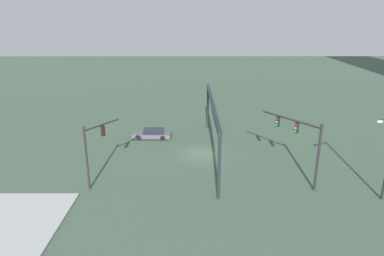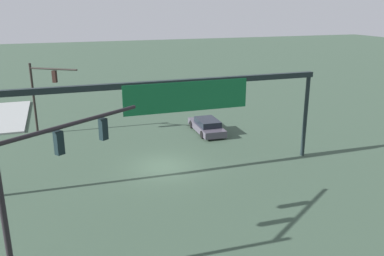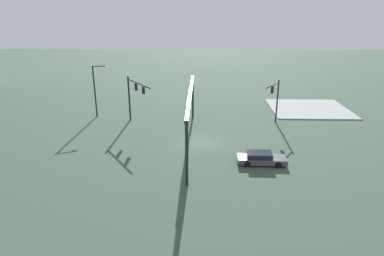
# 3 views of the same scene
# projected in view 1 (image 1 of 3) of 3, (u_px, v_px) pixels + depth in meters

# --- Properties ---
(ground_plane) EXTENTS (197.34, 197.34, 0.00)m
(ground_plane) POSITION_uv_depth(u_px,v_px,m) (201.00, 154.00, 39.04)
(ground_plane) COLOR #384D3D
(traffic_signal_near_corner) EXTENTS (3.62, 2.41, 5.92)m
(traffic_signal_near_corner) POSITION_uv_depth(u_px,v_px,m) (94.00, 145.00, 30.74)
(traffic_signal_near_corner) COLOR black
(traffic_signal_near_corner) RESTS_ON ground
(traffic_signal_opposite_side) EXTENTS (5.73, 3.98, 6.20)m
(traffic_signal_opposite_side) POSITION_uv_depth(u_px,v_px,m) (302.00, 138.00, 31.11)
(traffic_signal_opposite_side) COLOR black
(traffic_signal_opposite_side) RESTS_ON ground
(overhead_sign_gantry) EXTENTS (20.35, 0.43, 6.03)m
(overhead_sign_gantry) POSITION_uv_depth(u_px,v_px,m) (213.00, 110.00, 37.77)
(overhead_sign_gantry) COLOR black
(overhead_sign_gantry) RESTS_ON ground
(sedan_car_approaching) EXTENTS (2.04, 4.90, 1.21)m
(sedan_car_approaching) POSITION_uv_depth(u_px,v_px,m) (152.00, 134.00, 43.96)
(sedan_car_approaching) COLOR #4A4552
(sedan_car_approaching) RESTS_ON ground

